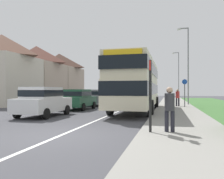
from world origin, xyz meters
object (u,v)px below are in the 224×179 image
at_px(pedestrian_at_stop, 170,107).
at_px(double_decker_bus, 137,82).
at_px(parked_car_grey, 97,97).
at_px(pedestrian_walking_away, 178,97).
at_px(street_lamp_mid, 187,61).
at_px(parked_car_white, 43,100).
at_px(street_lamp_far, 178,73).
at_px(parked_car_dark_green, 78,98).
at_px(bus_stop_sign, 150,91).
at_px(cycle_route_sign, 185,92).

bearing_deg(pedestrian_at_stop, double_decker_bus, 104.99).
height_order(parked_car_grey, pedestrian_walking_away, pedestrian_walking_away).
xyz_separation_m(parked_car_grey, street_lamp_mid, (8.92, 2.31, 3.64)).
distance_m(parked_car_white, parked_car_grey, 10.04).
distance_m(street_lamp_mid, street_lamp_far, 16.97).
xyz_separation_m(parked_car_white, parked_car_dark_green, (0.14, 5.05, -0.05)).
bearing_deg(street_lamp_mid, parked_car_grey, -165.47).
bearing_deg(parked_car_dark_green, street_lamp_far, 70.31).
bearing_deg(parked_car_grey, parked_car_white, -90.94).
height_order(double_decker_bus, parked_car_grey, double_decker_bus).
distance_m(double_decker_bus, pedestrian_at_stop, 9.01).
xyz_separation_m(parked_car_grey, pedestrian_walking_away, (7.87, -0.68, 0.08)).
height_order(parked_car_dark_green, street_lamp_mid, street_lamp_mid).
bearing_deg(parked_car_grey, bus_stop_sign, -65.70).
bearing_deg(cycle_route_sign, parked_car_white, -134.69).
bearing_deg(double_decker_bus, parked_car_dark_green, 173.50).
relative_size(parked_car_dark_green, pedestrian_at_stop, 2.40).
bearing_deg(parked_car_grey, pedestrian_walking_away, -4.96).
distance_m(parked_car_grey, bus_stop_sign, 15.75).
bearing_deg(parked_car_white, pedestrian_at_stop, -29.53).
bearing_deg(street_lamp_far, pedestrian_at_stop, -92.63).
relative_size(double_decker_bus, street_lamp_mid, 1.36).
bearing_deg(parked_car_white, street_lamp_mid, 53.67).
height_order(parked_car_dark_green, street_lamp_far, street_lamp_far).
relative_size(pedestrian_at_stop, pedestrian_walking_away, 1.00).
relative_size(pedestrian_at_stop, bus_stop_sign, 0.64).
xyz_separation_m(parked_car_dark_green, parked_car_grey, (0.03, 4.99, 0.00)).
bearing_deg(parked_car_dark_green, pedestrian_walking_away, 28.61).
xyz_separation_m(parked_car_white, cycle_route_sign, (8.60, 8.70, 0.48)).
xyz_separation_m(double_decker_bus, pedestrian_at_stop, (2.31, -8.63, -1.17)).
xyz_separation_m(parked_car_dark_green, cycle_route_sign, (8.47, 3.65, 0.53)).
distance_m(double_decker_bus, parked_car_dark_green, 5.03).
bearing_deg(cycle_route_sign, pedestrian_at_stop, -95.86).
distance_m(pedestrian_at_stop, cycle_route_sign, 12.90).
bearing_deg(double_decker_bus, parked_car_white, -137.89).
distance_m(parked_car_dark_green, pedestrian_walking_away, 8.99).
xyz_separation_m(parked_car_grey, bus_stop_sign, (6.48, -14.35, 0.64)).
relative_size(double_decker_bus, parked_car_white, 2.61).
relative_size(street_lamp_mid, street_lamp_far, 0.97).
relative_size(pedestrian_walking_away, cycle_route_sign, 0.66).
bearing_deg(street_lamp_far, pedestrian_walking_away, -92.26).
distance_m(double_decker_bus, cycle_route_sign, 5.59).
bearing_deg(street_lamp_mid, pedestrian_walking_away, -109.31).
bearing_deg(bus_stop_sign, street_lamp_mid, 81.67).
height_order(parked_car_white, parked_car_grey, parked_car_white).
bearing_deg(cycle_route_sign, parked_car_dark_green, -156.69).
bearing_deg(parked_car_grey, cycle_route_sign, -9.04).
bearing_deg(parked_car_grey, street_lamp_mid, 14.53).
xyz_separation_m(double_decker_bus, bus_stop_sign, (1.67, -8.80, -0.60)).
relative_size(pedestrian_at_stop, street_lamp_far, 0.20).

